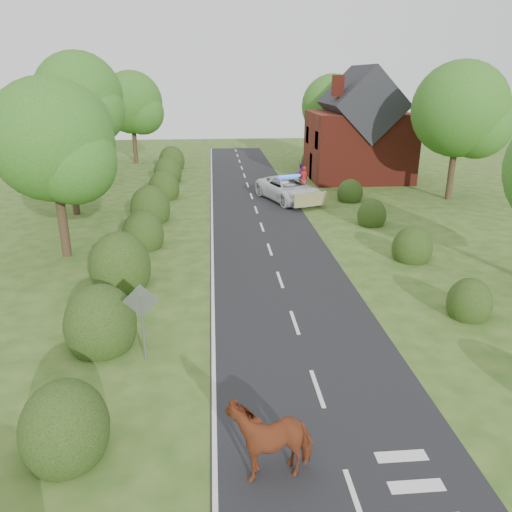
{
  "coord_description": "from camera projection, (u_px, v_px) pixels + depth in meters",
  "views": [
    {
      "loc": [
        -2.74,
        -11.73,
        8.29
      ],
      "look_at": [
        -1.08,
        7.55,
        1.3
      ],
      "focal_mm": 35.0,
      "sensor_mm": 36.0,
      "label": 1
    }
  ],
  "objects": [
    {
      "name": "ground",
      "position": [
        317.0,
        389.0,
        14.03
      ],
      "size": [
        120.0,
        120.0,
        0.0
      ],
      "primitive_type": "plane",
      "color": "#2D5519"
    },
    {
      "name": "road",
      "position": [
        264.0,
        232.0,
        28.09
      ],
      "size": [
        6.0,
        70.0,
        0.02
      ],
      "primitive_type": "cube",
      "color": "black",
      "rests_on": "ground"
    },
    {
      "name": "road_markings",
      "position": [
        237.0,
        244.0,
        26.01
      ],
      "size": [
        4.96,
        70.0,
        0.01
      ],
      "color": "white",
      "rests_on": "road"
    },
    {
      "name": "hedgerow_left",
      "position": [
        137.0,
        241.0,
        24.21
      ],
      "size": [
        2.75,
        50.41,
        3.0
      ],
      "color": "black",
      "rests_on": "ground"
    },
    {
      "name": "hedgerow_right",
      "position": [
        403.0,
        241.0,
        24.88
      ],
      "size": [
        2.1,
        45.78,
        2.1
      ],
      "color": "black",
      "rests_on": "ground"
    },
    {
      "name": "tree_left_a",
      "position": [
        57.0,
        146.0,
        22.54
      ],
      "size": [
        5.74,
        5.6,
        8.38
      ],
      "color": "#332316",
      "rests_on": "ground"
    },
    {
      "name": "tree_left_b",
      "position": [
        70.0,
        133.0,
        30.02
      ],
      "size": [
        5.74,
        5.6,
        8.07
      ],
      "color": "#332316",
      "rests_on": "ground"
    },
    {
      "name": "tree_left_c",
      "position": [
        83.0,
        100.0,
        38.74
      ],
      "size": [
        6.97,
        6.8,
        10.22
      ],
      "color": "#332316",
      "rests_on": "ground"
    },
    {
      "name": "tree_left_d",
      "position": [
        134.0,
        105.0,
        48.63
      ],
      "size": [
        6.15,
        6.0,
        8.89
      ],
      "color": "#332316",
      "rests_on": "ground"
    },
    {
      "name": "tree_right_b",
      "position": [
        464.0,
        113.0,
        33.63
      ],
      "size": [
        6.56,
        6.4,
        9.4
      ],
      "color": "#332316",
      "rests_on": "ground"
    },
    {
      "name": "tree_right_c",
      "position": [
        335.0,
        108.0,
        48.43
      ],
      "size": [
        6.15,
        6.0,
        8.58
      ],
      "color": "#332316",
      "rests_on": "ground"
    },
    {
      "name": "road_sign",
      "position": [
        142.0,
        311.0,
        14.94
      ],
      "size": [
        1.06,
        0.08,
        2.53
      ],
      "color": "gray",
      "rests_on": "ground"
    },
    {
      "name": "house",
      "position": [
        359.0,
        134.0,
        41.62
      ],
      "size": [
        8.0,
        7.4,
        9.17
      ],
      "color": "maroon",
      "rests_on": "ground"
    },
    {
      "name": "cow",
      "position": [
        270.0,
        439.0,
        11.0
      ],
      "size": [
        2.31,
        1.54,
        1.51
      ],
      "primitive_type": "imported",
      "rotation": [
        0.0,
        0.0,
        -1.36
      ],
      "color": "brown",
      "rests_on": "ground"
    },
    {
      "name": "police_van",
      "position": [
        289.0,
        189.0,
        34.92
      ],
      "size": [
        4.66,
        6.62,
        1.82
      ],
      "rotation": [
        0.0,
        0.0,
        0.35
      ],
      "color": "silver",
      "rests_on": "ground"
    },
    {
      "name": "pedestrian_red",
      "position": [
        303.0,
        178.0,
        38.45
      ],
      "size": [
        0.72,
        0.54,
        1.8
      ],
      "primitive_type": "imported",
      "rotation": [
        0.0,
        0.0,
        3.32
      ],
      "color": "maroon",
      "rests_on": "ground"
    },
    {
      "name": "pedestrian_purple",
      "position": [
        301.0,
        173.0,
        40.53
      ],
      "size": [
        0.83,
        0.65,
        1.71
      ],
      "primitive_type": "imported",
      "rotation": [
        0.0,
        0.0,
        3.15
      ],
      "color": "#50225A",
      "rests_on": "ground"
    }
  ]
}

